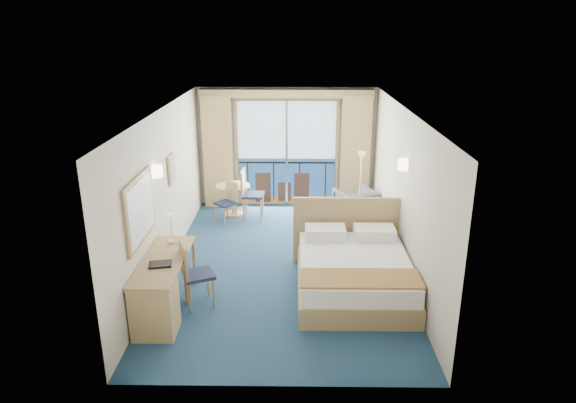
# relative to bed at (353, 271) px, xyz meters

# --- Properties ---
(floor) EXTENTS (6.50, 6.50, 0.00)m
(floor) POSITION_rel_bed_xyz_m (-1.11, 0.92, -0.33)
(floor) COLOR navy
(floor) RESTS_ON ground
(room_walls) EXTENTS (4.04, 6.54, 2.72)m
(room_walls) POSITION_rel_bed_xyz_m (-1.11, 0.92, 1.44)
(room_walls) COLOR beige
(room_walls) RESTS_ON ground
(balcony_door) EXTENTS (2.36, 0.03, 2.52)m
(balcony_door) POSITION_rel_bed_xyz_m (-1.12, 4.14, 0.81)
(balcony_door) COLOR navy
(balcony_door) RESTS_ON room_walls
(curtain_left) EXTENTS (0.65, 0.22, 2.55)m
(curtain_left) POSITION_rel_bed_xyz_m (-2.66, 3.99, 0.94)
(curtain_left) COLOR tan
(curtain_left) RESTS_ON room_walls
(curtain_right) EXTENTS (0.65, 0.22, 2.55)m
(curtain_right) POSITION_rel_bed_xyz_m (0.44, 3.99, 0.94)
(curtain_right) COLOR tan
(curtain_right) RESTS_ON room_walls
(pelmet) EXTENTS (3.80, 0.25, 0.18)m
(pelmet) POSITION_rel_bed_xyz_m (-1.11, 4.02, 2.25)
(pelmet) COLOR #A38358
(pelmet) RESTS_ON room_walls
(mirror) EXTENTS (0.05, 1.25, 0.95)m
(mirror) POSITION_rel_bed_xyz_m (-3.08, -0.58, 1.22)
(mirror) COLOR #A38358
(mirror) RESTS_ON room_walls
(wall_print) EXTENTS (0.04, 0.42, 0.52)m
(wall_print) POSITION_rel_bed_xyz_m (-3.08, 1.37, 1.27)
(wall_print) COLOR #A38358
(wall_print) RESTS_ON room_walls
(sconce_left) EXTENTS (0.18, 0.18, 0.18)m
(sconce_left) POSITION_rel_bed_xyz_m (-3.05, 0.32, 1.52)
(sconce_left) COLOR #FCE7B0
(sconce_left) RESTS_ON room_walls
(sconce_right) EXTENTS (0.18, 0.18, 0.18)m
(sconce_right) POSITION_rel_bed_xyz_m (0.83, 0.77, 1.52)
(sconce_right) COLOR #FCE7B0
(sconce_right) RESTS_ON room_walls
(bed) EXTENTS (1.90, 2.25, 1.19)m
(bed) POSITION_rel_bed_xyz_m (0.00, 0.00, 0.00)
(bed) COLOR #A38358
(bed) RESTS_ON ground
(nightstand) EXTENTS (0.37, 0.35, 0.49)m
(nightstand) POSITION_rel_bed_xyz_m (0.68, 1.30, -0.09)
(nightstand) COLOR tan
(nightstand) RESTS_ON ground
(phone) EXTENTS (0.21, 0.18, 0.08)m
(phone) POSITION_rel_bed_xyz_m (0.70, 1.33, 0.19)
(phone) COLOR beige
(phone) RESTS_ON nightstand
(armchair) EXTENTS (0.99, 1.00, 0.71)m
(armchair) POSITION_rel_bed_xyz_m (0.37, 3.05, 0.02)
(armchair) COLOR #464A55
(armchair) RESTS_ON ground
(floor_lamp) EXTENTS (0.20, 0.20, 1.46)m
(floor_lamp) POSITION_rel_bed_xyz_m (0.49, 3.28, 0.77)
(floor_lamp) COLOR silver
(floor_lamp) RESTS_ON ground
(desk) EXTENTS (0.60, 1.74, 0.82)m
(desk) POSITION_rel_bed_xyz_m (-2.80, -1.11, 0.12)
(desk) COLOR #A38358
(desk) RESTS_ON ground
(desk_chair) EXTENTS (0.57, 0.57, 1.00)m
(desk_chair) POSITION_rel_bed_xyz_m (-2.43, -0.49, 0.23)
(desk_chair) COLOR #1D2644
(desk_chair) RESTS_ON ground
(folder) EXTENTS (0.35, 0.29, 0.03)m
(folder) POSITION_rel_bed_xyz_m (-2.80, -0.83, 0.50)
(folder) COLOR black
(folder) RESTS_ON desk
(desk_lamp) EXTENTS (0.12, 0.12, 0.45)m
(desk_lamp) POSITION_rel_bed_xyz_m (-2.81, -0.05, 0.82)
(desk_lamp) COLOR silver
(desk_lamp) RESTS_ON desk
(round_table) EXTENTS (0.75, 0.75, 0.68)m
(round_table) POSITION_rel_bed_xyz_m (-2.28, 3.40, 0.18)
(round_table) COLOR #A38358
(round_table) RESTS_ON ground
(table_chair_a) EXTENTS (0.48, 0.47, 1.06)m
(table_chair_a) POSITION_rel_bed_xyz_m (-1.92, 3.24, 0.26)
(table_chair_a) COLOR #1D2644
(table_chair_a) RESTS_ON ground
(table_chair_b) EXTENTS (0.54, 0.54, 0.87)m
(table_chair_b) POSITION_rel_bed_xyz_m (-2.33, 3.00, 0.16)
(table_chair_b) COLOR #1D2644
(table_chair_b) RESTS_ON ground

